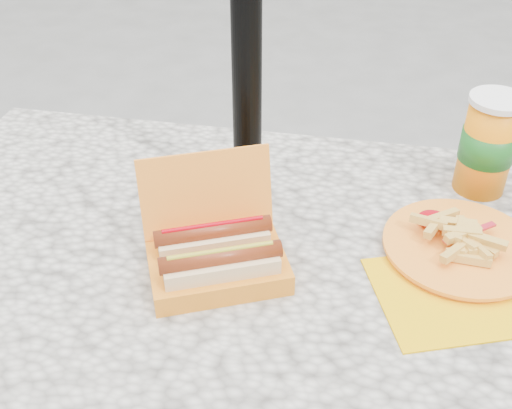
% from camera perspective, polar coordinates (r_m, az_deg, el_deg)
% --- Properties ---
extents(picnic_table, '(1.20, 0.80, 0.75)m').
position_cam_1_polar(picnic_table, '(1.14, -2.25, -8.18)').
color(picnic_table, beige).
rests_on(picnic_table, ground).
extents(umbrella_pole, '(0.05, 0.05, 2.20)m').
position_cam_1_polar(umbrella_pole, '(1.03, -0.87, 16.87)').
color(umbrella_pole, black).
rests_on(umbrella_pole, ground).
extents(hotdog_box, '(0.26, 0.24, 0.17)m').
position_cam_1_polar(hotdog_box, '(1.00, -3.52, -4.51)').
color(hotdog_box, orange).
rests_on(hotdog_box, picnic_table).
extents(fries_plate, '(0.29, 0.37, 0.05)m').
position_cam_1_polar(fries_plate, '(1.10, 17.56, -3.74)').
color(fries_plate, '#F2B306').
rests_on(fries_plate, picnic_table).
extents(soda_cup, '(0.10, 0.10, 0.19)m').
position_cam_1_polar(soda_cup, '(1.24, 19.92, 5.05)').
color(soda_cup, orange).
rests_on(soda_cup, picnic_table).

